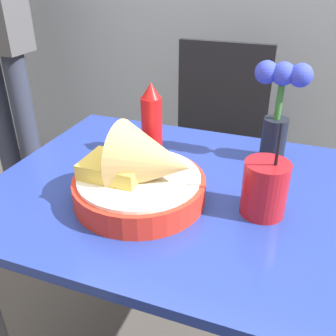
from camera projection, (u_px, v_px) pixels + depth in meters
dining_table at (189, 229)px, 0.96m from camera, size 0.95×0.70×0.73m
chair_far_window at (216, 134)px, 1.63m from camera, size 0.40×0.40×0.92m
food_basket at (144, 176)px, 0.82m from camera, size 0.30×0.30×0.19m
ketchup_bottle at (152, 121)px, 1.01m from camera, size 0.06×0.06×0.20m
drink_cup at (264, 190)px, 0.78m from camera, size 0.10×0.10×0.23m
flower_vase at (279, 105)px, 0.96m from camera, size 0.14×0.07×0.26m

